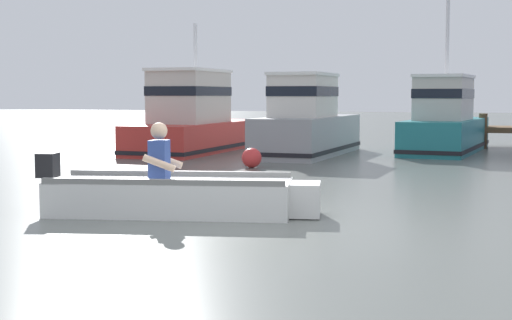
{
  "coord_description": "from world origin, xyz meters",
  "views": [
    {
      "loc": [
        2.75,
        -8.25,
        1.54
      ],
      "look_at": [
        -0.55,
        2.65,
        0.55
      ],
      "focal_mm": 52.61,
      "sensor_mm": 36.0,
      "label": 1
    }
  ],
  "objects_px": {
    "rowboat_with_person": "(176,195)",
    "moored_boat_red": "(195,122)",
    "moored_boat_grey": "(307,125)",
    "moored_boat_teal": "(445,124)",
    "mooring_buoy": "(252,158)"
  },
  "relations": [
    {
      "from": "rowboat_with_person",
      "to": "moored_boat_red",
      "type": "relative_size",
      "value": 0.61
    },
    {
      "from": "moored_boat_grey",
      "to": "moored_boat_teal",
      "type": "xyz_separation_m",
      "value": [
        3.35,
        2.0,
        -0.01
      ]
    },
    {
      "from": "moored_boat_red",
      "to": "rowboat_with_person",
      "type": "bearing_deg",
      "value": -69.82
    },
    {
      "from": "moored_boat_red",
      "to": "moored_boat_teal",
      "type": "distance_m",
      "value": 6.76
    },
    {
      "from": "moored_boat_red",
      "to": "moored_boat_grey",
      "type": "height_order",
      "value": "moored_boat_red"
    },
    {
      "from": "rowboat_with_person",
      "to": "moored_boat_grey",
      "type": "relative_size",
      "value": 0.74
    },
    {
      "from": "rowboat_with_person",
      "to": "moored_boat_red",
      "type": "height_order",
      "value": "moored_boat_red"
    },
    {
      "from": "moored_boat_teal",
      "to": "mooring_buoy",
      "type": "bearing_deg",
      "value": -123.52
    },
    {
      "from": "rowboat_with_person",
      "to": "moored_boat_teal",
      "type": "xyz_separation_m",
      "value": [
        2.82,
        11.79,
        0.52
      ]
    },
    {
      "from": "mooring_buoy",
      "to": "rowboat_with_person",
      "type": "bearing_deg",
      "value": -81.83
    },
    {
      "from": "moored_boat_grey",
      "to": "mooring_buoy",
      "type": "xyz_separation_m",
      "value": [
        -0.37,
        -3.61,
        -0.57
      ]
    },
    {
      "from": "moored_boat_teal",
      "to": "mooring_buoy",
      "type": "xyz_separation_m",
      "value": [
        -3.71,
        -5.6,
        -0.56
      ]
    },
    {
      "from": "rowboat_with_person",
      "to": "moored_boat_teal",
      "type": "height_order",
      "value": "moored_boat_teal"
    },
    {
      "from": "rowboat_with_person",
      "to": "moored_boat_teal",
      "type": "relative_size",
      "value": 0.71
    },
    {
      "from": "rowboat_with_person",
      "to": "moored_boat_red",
      "type": "distance_m",
      "value": 10.88
    }
  ]
}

